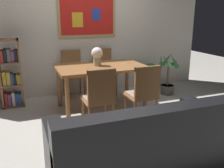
{
  "coord_description": "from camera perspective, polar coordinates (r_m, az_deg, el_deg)",
  "views": [
    {
      "loc": [
        -1.29,
        -3.35,
        1.59
      ],
      "look_at": [
        -0.11,
        -0.25,
        0.65
      ],
      "focal_mm": 39.9,
      "sensor_mm": 36.0,
      "label": 1
    }
  ],
  "objects": [
    {
      "name": "dining_chair_near_left",
      "position": [
        3.34,
        -2.87,
        -2.55
      ],
      "size": [
        0.4,
        0.41,
        0.91
      ],
      "color": "brown",
      "rests_on": "ground_plane"
    },
    {
      "name": "potted_palm",
      "position": [
        5.15,
        12.63,
        1.4
      ],
      "size": [
        0.43,
        0.44,
        0.86
      ],
      "color": "#4C4742",
      "rests_on": "ground_plane"
    },
    {
      "name": "potted_ivy",
      "position": [
        5.44,
        8.8,
        2.06
      ],
      "size": [
        0.39,
        0.39,
        0.56
      ],
      "color": "brown",
      "rests_on": "ground_plane"
    },
    {
      "name": "ground_plane",
      "position": [
        3.93,
        0.17,
        -8.07
      ],
      "size": [
        12.0,
        12.0,
        0.0
      ],
      "primitive_type": "plane",
      "color": "#B7B2A8"
    },
    {
      "name": "dining_chair_far_right",
      "position": [
        5.05,
        -1.85,
        3.78
      ],
      "size": [
        0.4,
        0.41,
        0.91
      ],
      "color": "brown",
      "rests_on": "ground_plane"
    },
    {
      "name": "leather_couch",
      "position": [
        2.52,
        7.31,
        -14.8
      ],
      "size": [
        1.8,
        0.84,
        0.84
      ],
      "color": "black",
      "rests_on": "ground_plane"
    },
    {
      "name": "flower_vase",
      "position": [
        4.12,
        -3.38,
        6.62
      ],
      "size": [
        0.2,
        0.19,
        0.3
      ],
      "color": "tan",
      "rests_on": "dining_table"
    },
    {
      "name": "dining_table",
      "position": [
        4.15,
        -2.54,
        2.84
      ],
      "size": [
        1.45,
        0.92,
        0.76
      ],
      "color": "brown",
      "rests_on": "ground_plane"
    },
    {
      "name": "dining_chair_far_left",
      "position": [
        4.9,
        -9.06,
        3.22
      ],
      "size": [
        0.4,
        0.41,
        0.91
      ],
      "color": "brown",
      "rests_on": "ground_plane"
    },
    {
      "name": "bookshelf",
      "position": [
        4.65,
        -22.17,
        1.72
      ],
      "size": [
        0.36,
        0.28,
        1.19
      ],
      "color": "brown",
      "rests_on": "ground_plane"
    },
    {
      "name": "wall_back_with_painting",
      "position": [
        5.09,
        -6.34,
        12.53
      ],
      "size": [
        5.2,
        0.14,
        2.6
      ],
      "color": "silver",
      "rests_on": "ground_plane"
    },
    {
      "name": "dining_chair_near_right",
      "position": [
        3.55,
        7.24,
        -1.58
      ],
      "size": [
        0.4,
        0.41,
        0.91
      ],
      "color": "brown",
      "rests_on": "ground_plane"
    }
  ]
}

